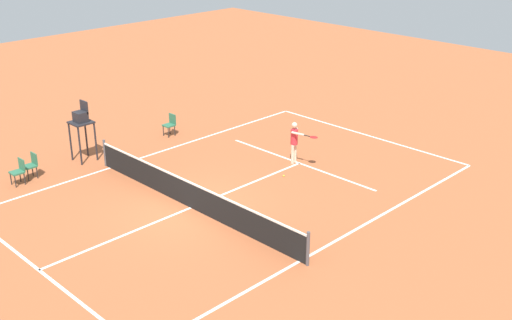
% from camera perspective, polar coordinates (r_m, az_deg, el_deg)
% --- Properties ---
extents(ground_plane, '(60.00, 60.00, 0.00)m').
position_cam_1_polar(ground_plane, '(21.63, -5.82, -4.25)').
color(ground_plane, '#AD5933').
extents(court_lines, '(9.81, 20.13, 0.01)m').
position_cam_1_polar(court_lines, '(21.63, -5.82, -4.25)').
color(court_lines, white).
rests_on(court_lines, ground).
extents(tennis_net, '(10.41, 0.10, 1.07)m').
position_cam_1_polar(tennis_net, '(21.41, -5.88, -3.07)').
color(tennis_net, '#4C4C51').
rests_on(tennis_net, ground).
extents(player_serving, '(1.30, 0.45, 1.67)m').
position_cam_1_polar(player_serving, '(24.77, 3.52, 1.86)').
color(player_serving, beige).
rests_on(player_serving, ground).
extents(tennis_ball, '(0.07, 0.07, 0.07)m').
position_cam_1_polar(tennis_ball, '(23.87, 2.49, -1.42)').
color(tennis_ball, '#CCE033').
rests_on(tennis_ball, ground).
extents(umpire_chair, '(0.80, 0.80, 2.41)m').
position_cam_1_polar(umpire_chair, '(25.73, -15.32, 3.33)').
color(umpire_chair, '#232328').
rests_on(umpire_chair, ground).
extents(courtside_chair_near, '(0.44, 0.46, 0.95)m').
position_cam_1_polar(courtside_chair_near, '(24.99, -19.43, -0.37)').
color(courtside_chair_near, '#262626').
rests_on(courtside_chair_near, ground).
extents(courtside_chair_mid, '(0.44, 0.46, 0.95)m').
position_cam_1_polar(courtside_chair_mid, '(28.11, -7.68, 3.23)').
color(courtside_chair_mid, '#262626').
rests_on(courtside_chair_mid, ground).
extents(courtside_chair_far, '(0.44, 0.46, 0.95)m').
position_cam_1_polar(courtside_chair_far, '(24.59, -20.43, -0.88)').
color(courtside_chair_far, '#262626').
rests_on(courtside_chair_far, ground).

